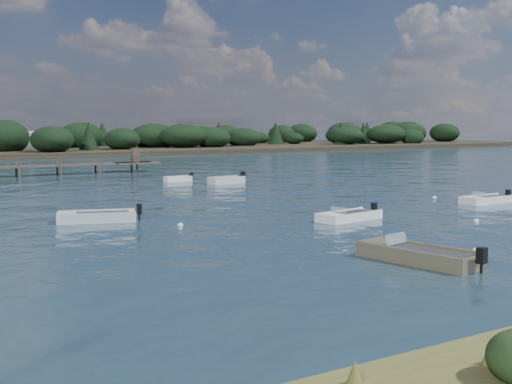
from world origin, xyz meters
TOP-DOWN VIEW (x-y plane):
  - ground at (0.00, 60.00)m, footprint 400.00×400.00m
  - dinghy_mid_grey at (-11.38, 13.23)m, footprint 4.76×2.86m
  - dinghy_near_olive at (-3.54, -3.92)m, footprint 2.76×5.46m
  - dinghy_mid_white_a at (1.25, 6.24)m, footprint 4.60×2.32m
  - tender_far_grey_b at (5.95, 29.63)m, footprint 3.86×1.75m
  - dinghy_mid_white_b at (14.58, 7.41)m, footprint 4.42×1.55m
  - tender_far_white at (3.03, 34.00)m, footprint 2.92×1.10m
  - buoy_a at (0.19, -3.68)m, footprint 0.32×0.32m
  - buoy_b at (7.06, 2.04)m, footprint 0.32×0.32m
  - buoy_c at (-7.92, 9.42)m, footprint 0.32×0.32m
  - buoy_d at (13.74, 11.49)m, footprint 0.32×0.32m
  - far_headland at (25.00, 100.00)m, footprint 190.00×40.00m

SIDE VIEW (x-z plane):
  - ground at x=0.00m, z-range 0.00..0.00m
  - buoy_a at x=0.19m, z-range -0.16..0.16m
  - buoy_b at x=7.06m, z-range -0.16..0.16m
  - buoy_c at x=-7.92m, z-range -0.16..0.16m
  - buoy_d at x=13.74m, z-range -0.16..0.16m
  - dinghy_mid_white_a at x=1.25m, z-range -0.39..0.66m
  - tender_far_white at x=3.03m, z-range -0.36..0.64m
  - dinghy_mid_white_b at x=14.58m, z-range -0.41..0.69m
  - dinghy_mid_grey at x=-11.38m, z-range -0.43..0.75m
  - dinghy_near_olive at x=-3.54m, z-range -0.48..0.82m
  - tender_far_grey_b at x=5.95m, z-range -0.47..0.83m
  - far_headland at x=25.00m, z-range -0.94..4.86m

